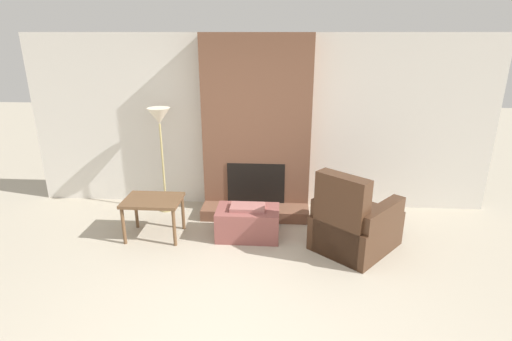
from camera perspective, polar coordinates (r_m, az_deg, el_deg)
The scene contains 7 objects.
ground_plane at distance 3.98m, azimuth -2.69°, elevation -21.63°, with size 24.00×24.00×0.00m, color #B2A893.
wall_back at distance 6.04m, azimuth 0.23°, elevation 6.76°, with size 6.95×0.06×2.60m, color silver.
fireplace at distance 5.85m, azimuth 0.09°, elevation 5.43°, with size 1.57×0.71×2.60m.
ottoman at distance 5.34m, azimuth -1.17°, elevation -7.40°, with size 0.82×0.50×0.45m.
armchair at distance 5.15m, azimuth 13.70°, elevation -7.69°, with size 1.24×1.26×1.06m.
side_table at distance 5.42m, azimuth -14.51°, elevation -4.66°, with size 0.74×0.54×0.54m.
floor_lamp_left at distance 5.92m, azimuth -13.63°, elevation 6.87°, with size 0.33×0.33×1.58m.
Camera 1 is at (0.38, -2.99, 2.60)m, focal length 28.00 mm.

